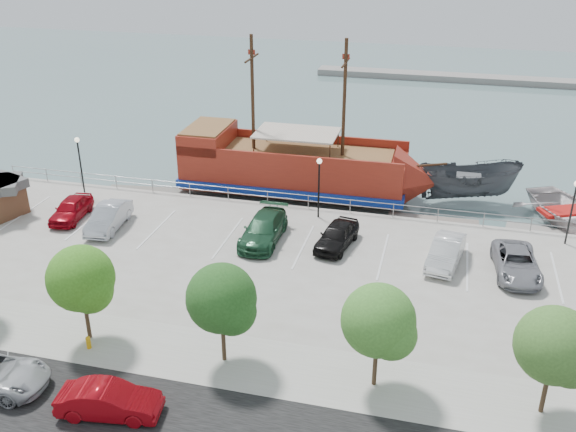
# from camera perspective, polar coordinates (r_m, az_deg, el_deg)

# --- Properties ---
(ground) EXTENTS (160.00, 160.00, 0.00)m
(ground) POSITION_cam_1_polar(r_m,az_deg,el_deg) (39.14, 0.70, -5.34)
(ground) COLOR slate
(sidewalk) EXTENTS (100.00, 4.00, 0.05)m
(sidewalk) POSITION_cam_1_polar(r_m,az_deg,el_deg) (30.61, -3.86, -12.90)
(sidewalk) COLOR #9F9D92
(sidewalk) RESTS_ON land_slab
(seawall_railing) EXTENTS (50.00, 0.06, 1.00)m
(seawall_railing) POSITION_cam_1_polar(r_m,az_deg,el_deg) (45.24, 3.05, 1.19)
(seawall_railing) COLOR gray
(seawall_railing) RESTS_ON land_slab
(far_shore) EXTENTS (40.00, 3.00, 0.80)m
(far_shore) POSITION_cam_1_polar(r_m,az_deg,el_deg) (89.96, 15.68, 11.71)
(far_shore) COLOR gray
(far_shore) RESTS_ON ground
(pirate_ship) EXTENTS (20.18, 5.85, 12.69)m
(pirate_ship) POSITION_cam_1_polar(r_m,az_deg,el_deg) (49.45, 2.17, 4.10)
(pirate_ship) COLOR maroon
(pirate_ship) RESTS_ON ground
(patrol_boat) EXTENTS (8.33, 4.65, 3.04)m
(patrol_boat) POSITION_cam_1_polar(r_m,az_deg,el_deg) (50.16, 15.69, 2.71)
(patrol_boat) COLOR #43464B
(patrol_boat) RESTS_ON ground
(speedboat) EXTENTS (8.46, 9.53, 1.63)m
(speedboat) POSITION_cam_1_polar(r_m,az_deg,el_deg) (49.16, 23.60, 0.12)
(speedboat) COLOR beige
(speedboat) RESTS_ON ground
(dock_west) EXTENTS (6.73, 2.64, 0.37)m
(dock_west) POSITION_cam_1_polar(r_m,az_deg,el_deg) (51.37, -12.35, 2.00)
(dock_west) COLOR slate
(dock_west) RESTS_ON ground
(dock_mid) EXTENTS (6.37, 1.95, 0.36)m
(dock_mid) POSITION_cam_1_polar(r_m,az_deg,el_deg) (46.38, 12.74, -0.63)
(dock_mid) COLOR slate
(dock_mid) RESTS_ON ground
(dock_east) EXTENTS (6.57, 2.76, 0.36)m
(dock_east) POSITION_cam_1_polar(r_m,az_deg,el_deg) (47.04, 22.59, -1.66)
(dock_east) COLOR gray
(dock_east) RESTS_ON ground
(street_sedan) EXTENTS (4.48, 2.12, 1.42)m
(street_sedan) POSITION_cam_1_polar(r_m,az_deg,el_deg) (28.48, -15.61, -15.54)
(street_sedan) COLOR maroon
(street_sedan) RESTS_ON street
(fire_hydrant) EXTENTS (0.24, 0.24, 0.70)m
(fire_hydrant) POSITION_cam_1_polar(r_m,az_deg,el_deg) (32.63, -17.32, -10.65)
(fire_hydrant) COLOR #EAA70F
(fire_hydrant) RESTS_ON sidewalk
(lamp_post_left) EXTENTS (0.36, 0.36, 4.28)m
(lamp_post_left) POSITION_cam_1_polar(r_m,az_deg,el_deg) (49.69, -18.07, 5.18)
(lamp_post_left) COLOR black
(lamp_post_left) RESTS_ON land_slab
(lamp_post_mid) EXTENTS (0.36, 0.36, 4.28)m
(lamp_post_mid) POSITION_cam_1_polar(r_m,az_deg,el_deg) (43.13, 2.78, 3.45)
(lamp_post_mid) COLOR black
(lamp_post_mid) RESTS_ON land_slab
(lamp_post_right) EXTENTS (0.36, 0.36, 4.28)m
(lamp_post_right) POSITION_cam_1_polar(r_m,az_deg,el_deg) (43.16, 24.05, 1.21)
(lamp_post_right) COLOR black
(lamp_post_right) RESTS_ON land_slab
(tree_c) EXTENTS (3.30, 3.20, 5.00)m
(tree_c) POSITION_cam_1_polar(r_m,az_deg,el_deg) (31.73, -17.76, -5.54)
(tree_c) COLOR #473321
(tree_c) RESTS_ON sidewalk
(tree_d) EXTENTS (3.30, 3.20, 5.00)m
(tree_d) POSITION_cam_1_polar(r_m,az_deg,el_deg) (28.89, -5.71, -7.55)
(tree_d) COLOR #473321
(tree_d) RESTS_ON sidewalk
(tree_e) EXTENTS (3.30, 3.20, 5.00)m
(tree_e) POSITION_cam_1_polar(r_m,az_deg,el_deg) (27.59, 8.30, -9.46)
(tree_e) COLOR #473321
(tree_e) RESTS_ON sidewalk
(tree_f) EXTENTS (3.30, 3.20, 5.00)m
(tree_f) POSITION_cam_1_polar(r_m,az_deg,el_deg) (28.03, 22.90, -10.84)
(tree_f) COLOR #473321
(tree_f) RESTS_ON sidewalk
(parked_car_a) EXTENTS (2.19, 4.47, 1.47)m
(parked_car_a) POSITION_cam_1_polar(r_m,az_deg,el_deg) (46.18, -18.72, 0.62)
(parked_car_a) COLOR maroon
(parked_car_a) RESTS_ON land_slab
(parked_car_b) EXTENTS (2.10, 4.85, 1.55)m
(parked_car_b) POSITION_cam_1_polar(r_m,az_deg,el_deg) (44.01, -15.66, -0.11)
(parked_car_b) COLOR #A5A9B2
(parked_car_b) RESTS_ON land_slab
(parked_car_d) EXTENTS (2.29, 5.55, 1.61)m
(parked_car_d) POSITION_cam_1_polar(r_m,az_deg,el_deg) (40.75, -2.19, -1.18)
(parked_car_d) COLOR #1B452B
(parked_car_d) RESTS_ON land_slab
(parked_car_e) EXTENTS (2.56, 4.73, 1.53)m
(parked_car_e) POSITION_cam_1_polar(r_m,az_deg,el_deg) (40.14, 4.37, -1.73)
(parked_car_e) COLOR black
(parked_car_e) RESTS_ON land_slab
(parked_car_f) EXTENTS (2.39, 4.89, 1.54)m
(parked_car_f) POSITION_cam_1_polar(r_m,az_deg,el_deg) (39.19, 13.85, -3.14)
(parked_car_f) COLOR silver
(parked_car_f) RESTS_ON land_slab
(parked_car_g) EXTENTS (2.82, 5.36, 1.44)m
(parked_car_g) POSITION_cam_1_polar(r_m,az_deg,el_deg) (39.28, 19.65, -3.96)
(parked_car_g) COLOR gray
(parked_car_g) RESTS_ON land_slab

